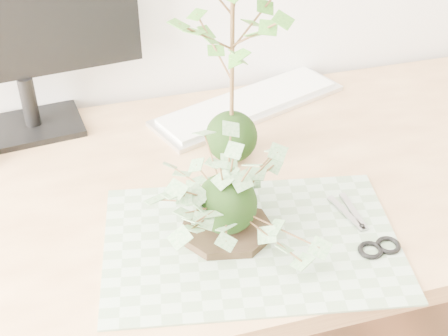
% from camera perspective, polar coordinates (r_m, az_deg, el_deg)
% --- Properties ---
extents(desk, '(1.60, 0.70, 0.74)m').
position_cam_1_polar(desk, '(1.24, 1.45, -4.26)').
color(desk, tan).
rests_on(desk, ground_plane).
extents(cutting_mat, '(0.54, 0.41, 0.00)m').
position_cam_1_polar(cutting_mat, '(1.04, 2.52, -6.79)').
color(cutting_mat, gray).
rests_on(cutting_mat, desk).
extents(stone_dish, '(0.20, 0.20, 0.01)m').
position_cam_1_polar(stone_dish, '(1.05, 0.22, -5.74)').
color(stone_dish, black).
rests_on(stone_dish, cutting_mat).
extents(ivy_kokedama, '(0.35, 0.35, 0.20)m').
position_cam_1_polar(ivy_kokedama, '(0.98, 0.23, -1.14)').
color(ivy_kokedama, black).
rests_on(ivy_kokedama, stone_dish).
extents(maple_kokedama, '(0.25, 0.25, 0.42)m').
position_cam_1_polar(maple_kokedama, '(1.09, 0.78, 13.72)').
color(maple_kokedama, black).
rests_on(maple_kokedama, desk).
extents(keyboard, '(0.47, 0.28, 0.02)m').
position_cam_1_polar(keyboard, '(1.40, 2.30, 5.86)').
color(keyboard, silver).
rests_on(keyboard, desk).
extents(monitor, '(0.49, 0.16, 0.43)m').
position_cam_1_polar(monitor, '(1.28, -18.88, 13.04)').
color(monitor, black).
rests_on(monitor, desk).
extents(scissors, '(0.08, 0.17, 0.01)m').
position_cam_1_polar(scissors, '(1.07, 13.32, -6.38)').
color(scissors, gray).
rests_on(scissors, cutting_mat).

